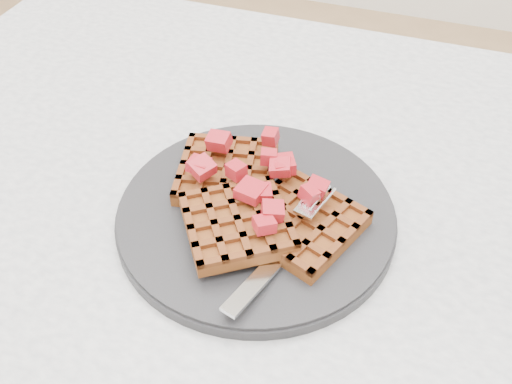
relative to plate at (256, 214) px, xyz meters
The scene contains 5 objects.
table 0.14m from the plate, 28.05° to the left, with size 1.20×0.80×0.75m.
plate is the anchor object (origin of this frame).
waffles 0.02m from the plate, 87.49° to the right, with size 0.22×0.20×0.03m.
strawberry_pile 0.05m from the plate, 153.43° to the right, with size 0.15×0.15×0.02m, color maroon, non-canonical shape.
fork 0.06m from the plate, 41.63° to the right, with size 0.02×0.18×0.02m, color silver, non-canonical shape.
Camera 1 is at (0.07, -0.42, 1.18)m, focal length 40.00 mm.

